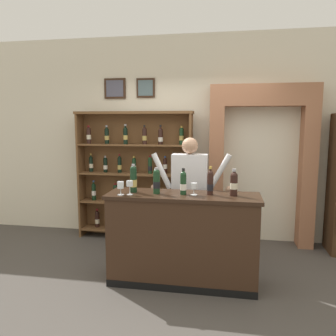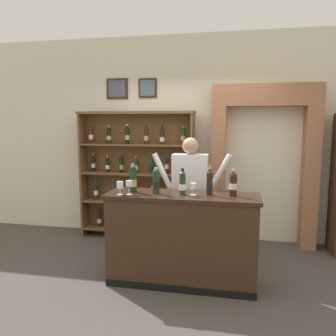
{
  "view_description": "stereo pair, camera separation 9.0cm",
  "coord_description": "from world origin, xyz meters",
  "px_view_note": "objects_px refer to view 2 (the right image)",
  "views": [
    {
      "loc": [
        0.59,
        -3.57,
        1.82
      ],
      "look_at": [
        -0.1,
        0.32,
        1.27
      ],
      "focal_mm": 35.6,
      "sensor_mm": 36.0,
      "label": 1
    },
    {
      "loc": [
        0.68,
        -3.55,
        1.82
      ],
      "look_at": [
        -0.1,
        0.32,
        1.27
      ],
      "focal_mm": 35.6,
      "sensor_mm": 36.0,
      "label": 2
    }
  ],
  "objects_px": {
    "tasting_counter": "(182,239)",
    "tasting_bottle_chianti": "(183,183)",
    "shopkeeper": "(190,186)",
    "wine_glass_center": "(120,186)",
    "tasting_bottle_vin_santo": "(156,181)",
    "tasting_bottle_riserva": "(133,179)",
    "wine_glass_right": "(129,184)",
    "tasting_bottle_bianco": "(233,183)",
    "tasting_bottle_rosso": "(210,183)",
    "wine_glass_left": "(193,187)",
    "wine_shelf": "(137,172)"
  },
  "relations": [
    {
      "from": "tasting_counter",
      "to": "tasting_bottle_chianti",
      "type": "distance_m",
      "value": 0.64
    },
    {
      "from": "shopkeeper",
      "to": "wine_glass_center",
      "type": "height_order",
      "value": "shopkeeper"
    },
    {
      "from": "tasting_bottle_vin_santo",
      "to": "wine_glass_center",
      "type": "bearing_deg",
      "value": -159.5
    },
    {
      "from": "tasting_bottle_riserva",
      "to": "tasting_counter",
      "type": "bearing_deg",
      "value": -1.3
    },
    {
      "from": "wine_glass_right",
      "to": "tasting_bottle_bianco",
      "type": "bearing_deg",
      "value": 7.73
    },
    {
      "from": "tasting_bottle_bianco",
      "to": "wine_glass_right",
      "type": "relative_size",
      "value": 1.88
    },
    {
      "from": "tasting_bottle_riserva",
      "to": "tasting_bottle_chianti",
      "type": "height_order",
      "value": "tasting_bottle_riserva"
    },
    {
      "from": "shopkeeper",
      "to": "tasting_bottle_rosso",
      "type": "xyz_separation_m",
      "value": [
        0.28,
        -0.55,
        0.15
      ]
    },
    {
      "from": "tasting_bottle_bianco",
      "to": "wine_glass_center",
      "type": "xyz_separation_m",
      "value": [
        -1.21,
        -0.18,
        -0.04
      ]
    },
    {
      "from": "shopkeeper",
      "to": "wine_glass_center",
      "type": "xyz_separation_m",
      "value": [
        -0.67,
        -0.73,
        0.12
      ]
    },
    {
      "from": "wine_glass_center",
      "to": "tasting_counter",
      "type": "bearing_deg",
      "value": 13.3
    },
    {
      "from": "tasting_bottle_vin_santo",
      "to": "wine_glass_left",
      "type": "xyz_separation_m",
      "value": [
        0.42,
        -0.0,
        -0.05
      ]
    },
    {
      "from": "tasting_counter",
      "to": "shopkeeper",
      "type": "relative_size",
      "value": 1.04
    },
    {
      "from": "tasting_bottle_vin_santo",
      "to": "tasting_bottle_bianco",
      "type": "bearing_deg",
      "value": 2.88
    },
    {
      "from": "tasting_bottle_riserva",
      "to": "tasting_bottle_rosso",
      "type": "bearing_deg",
      "value": 1.0
    },
    {
      "from": "tasting_counter",
      "to": "tasting_bottle_vin_santo",
      "type": "xyz_separation_m",
      "value": [
        -0.29,
        -0.02,
        0.66
      ]
    },
    {
      "from": "tasting_bottle_riserva",
      "to": "tasting_bottle_chianti",
      "type": "xyz_separation_m",
      "value": [
        0.57,
        -0.02,
        -0.02
      ]
    },
    {
      "from": "wine_shelf",
      "to": "tasting_bottle_chianti",
      "type": "distance_m",
      "value": 1.67
    },
    {
      "from": "shopkeeper",
      "to": "tasting_bottle_bianco",
      "type": "height_order",
      "value": "shopkeeper"
    },
    {
      "from": "tasting_bottle_rosso",
      "to": "wine_glass_right",
      "type": "distance_m",
      "value": 0.88
    },
    {
      "from": "tasting_bottle_riserva",
      "to": "wine_glass_center",
      "type": "height_order",
      "value": "tasting_bottle_riserva"
    },
    {
      "from": "tasting_bottle_chianti",
      "to": "tasting_bottle_bianco",
      "type": "relative_size",
      "value": 0.99
    },
    {
      "from": "wine_shelf",
      "to": "wine_glass_right",
      "type": "distance_m",
      "value": 1.54
    },
    {
      "from": "tasting_bottle_vin_santo",
      "to": "tasting_bottle_chianti",
      "type": "xyz_separation_m",
      "value": [
        0.3,
        0.01,
        -0.01
      ]
    },
    {
      "from": "tasting_counter",
      "to": "tasting_bottle_riserva",
      "type": "xyz_separation_m",
      "value": [
        -0.56,
        0.01,
        0.67
      ]
    },
    {
      "from": "tasting_bottle_chianti",
      "to": "tasting_counter",
      "type": "bearing_deg",
      "value": 120.03
    },
    {
      "from": "tasting_bottle_riserva",
      "to": "tasting_bottle_bianco",
      "type": "height_order",
      "value": "tasting_bottle_riserva"
    },
    {
      "from": "tasting_bottle_bianco",
      "to": "wine_glass_right",
      "type": "xyz_separation_m",
      "value": [
        -1.12,
        -0.15,
        -0.02
      ]
    },
    {
      "from": "tasting_bottle_chianti",
      "to": "shopkeeper",
      "type": "bearing_deg",
      "value": 89.37
    },
    {
      "from": "wine_glass_left",
      "to": "wine_glass_center",
      "type": "bearing_deg",
      "value": -170.28
    },
    {
      "from": "wine_shelf",
      "to": "tasting_bottle_riserva",
      "type": "height_order",
      "value": "wine_shelf"
    },
    {
      "from": "tasting_bottle_vin_santo",
      "to": "tasting_bottle_rosso",
      "type": "xyz_separation_m",
      "value": [
        0.59,
        0.05,
        -0.01
      ]
    },
    {
      "from": "tasting_bottle_rosso",
      "to": "wine_glass_center",
      "type": "xyz_separation_m",
      "value": [
        -0.96,
        -0.18,
        -0.03
      ]
    },
    {
      "from": "tasting_bottle_chianti",
      "to": "tasting_bottle_vin_santo",
      "type": "bearing_deg",
      "value": -178.35
    },
    {
      "from": "tasting_bottle_vin_santo",
      "to": "tasting_bottle_riserva",
      "type": "bearing_deg",
      "value": 173.61
    },
    {
      "from": "shopkeeper",
      "to": "tasting_bottle_bianco",
      "type": "distance_m",
      "value": 0.79
    },
    {
      "from": "shopkeeper",
      "to": "tasting_bottle_riserva",
      "type": "height_order",
      "value": "shopkeeper"
    },
    {
      "from": "tasting_counter",
      "to": "tasting_bottle_rosso",
      "type": "bearing_deg",
      "value": 5.35
    },
    {
      "from": "tasting_bottle_chianti",
      "to": "wine_glass_left",
      "type": "relative_size",
      "value": 2.17
    },
    {
      "from": "tasting_bottle_rosso",
      "to": "wine_glass_left",
      "type": "relative_size",
      "value": 2.33
    },
    {
      "from": "shopkeeper",
      "to": "tasting_bottle_rosso",
      "type": "relative_size",
      "value": 5.19
    },
    {
      "from": "tasting_bottle_vin_santo",
      "to": "tasting_bottle_rosso",
      "type": "height_order",
      "value": "tasting_bottle_rosso"
    },
    {
      "from": "shopkeeper",
      "to": "wine_glass_center",
      "type": "relative_size",
      "value": 10.93
    },
    {
      "from": "tasting_counter",
      "to": "wine_glass_right",
      "type": "xyz_separation_m",
      "value": [
        -0.57,
        -0.13,
        0.63
      ]
    },
    {
      "from": "wine_shelf",
      "to": "tasting_bottle_chianti",
      "type": "bearing_deg",
      "value": -55.98
    },
    {
      "from": "shopkeeper",
      "to": "tasting_bottle_chianti",
      "type": "xyz_separation_m",
      "value": [
        -0.01,
        -0.59,
        0.15
      ]
    },
    {
      "from": "tasting_bottle_rosso",
      "to": "tasting_bottle_bianco",
      "type": "relative_size",
      "value": 1.07
    },
    {
      "from": "tasting_bottle_riserva",
      "to": "wine_glass_left",
      "type": "height_order",
      "value": "tasting_bottle_riserva"
    },
    {
      "from": "tasting_bottle_riserva",
      "to": "tasting_bottle_bianco",
      "type": "xyz_separation_m",
      "value": [
        1.11,
        0.01,
        -0.02
      ]
    },
    {
      "from": "tasting_bottle_chianti",
      "to": "tasting_bottle_rosso",
      "type": "bearing_deg",
      "value": 7.24
    }
  ]
}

